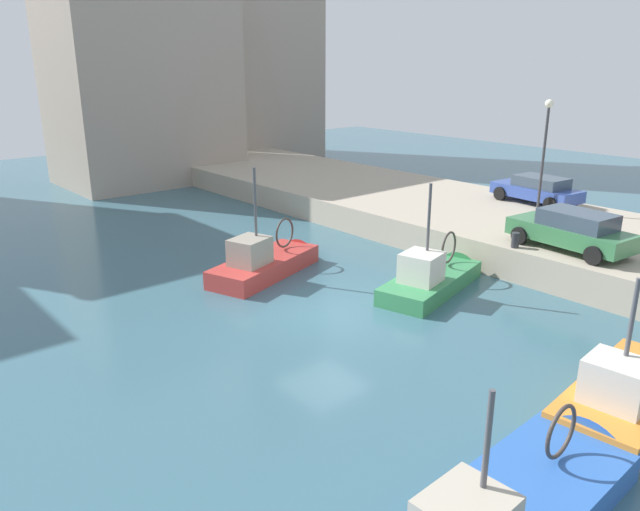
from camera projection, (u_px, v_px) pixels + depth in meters
name	position (u px, v px, depth m)	size (l,w,h in m)	color
water_surface	(323.00, 314.00, 19.15)	(80.00, 80.00, 0.00)	#386070
quay_wall	(527.00, 232.00, 26.08)	(9.00, 56.00, 1.20)	#ADA08C
fishing_boat_orange	(630.00, 403.00, 13.98)	(5.74, 2.33, 4.27)	orange
fishing_boat_red	(270.00, 268.00, 22.91)	(5.84, 3.36, 4.86)	#BC3833
fishing_boat_green	(435.00, 283.00, 21.38)	(5.85, 2.99, 4.62)	#388951
parked_car_green	(572.00, 230.00, 21.36)	(2.20, 4.43, 1.43)	#387547
parked_car_blue	(537.00, 189.00, 28.37)	(2.19, 4.23, 1.28)	#334C9E
mooring_bollard_mid	(515.00, 240.00, 21.79)	(0.28, 0.28, 0.55)	#2D2D33
quay_streetlamp	(546.00, 137.00, 26.15)	(0.36, 0.36, 4.83)	#38383D
waterfront_building_west_mid	(142.00, 81.00, 38.48)	(11.03, 7.65, 12.64)	#A39384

